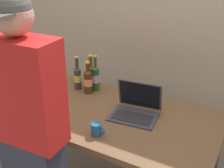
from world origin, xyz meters
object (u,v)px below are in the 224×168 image
at_px(beer_bottle_brown, 91,74).
at_px(person_figure, 31,140).
at_px(beer_bottle_green, 88,81).
at_px(coffee_mug, 97,129).
at_px(beer_bottle_dark, 96,77).
at_px(laptop, 136,108).
at_px(beer_bottle_amber, 78,77).

distance_m(beer_bottle_brown, person_figure, 1.06).
xyz_separation_m(beer_bottle_green, person_figure, (0.19, -0.89, 0.01)).
height_order(beer_bottle_brown, coffee_mug, beer_bottle_brown).
bearing_deg(beer_bottle_dark, person_figure, -80.25).
bearing_deg(beer_bottle_brown, beer_bottle_dark, -35.02).
distance_m(laptop, beer_bottle_amber, 0.66).
relative_size(laptop, person_figure, 0.22).
bearing_deg(coffee_mug, beer_bottle_amber, 134.91).
relative_size(beer_bottle_amber, coffee_mug, 2.94).
height_order(beer_bottle_amber, beer_bottle_brown, beer_bottle_amber).
relative_size(beer_bottle_dark, beer_bottle_brown, 1.11).
xyz_separation_m(laptop, beer_bottle_amber, (-0.64, 0.16, 0.06)).
height_order(laptop, beer_bottle_green, beer_bottle_green).
height_order(beer_bottle_dark, person_figure, person_figure).
bearing_deg(person_figure, beer_bottle_brown, 103.92).
bearing_deg(beer_bottle_amber, person_figure, -70.66).
xyz_separation_m(beer_bottle_green, coffee_mug, (0.40, -0.51, -0.07)).
distance_m(beer_bottle_dark, beer_bottle_brown, 0.11).
relative_size(beer_bottle_amber, beer_bottle_green, 1.05).
bearing_deg(laptop, person_figure, -112.91).
height_order(beer_bottle_green, person_figure, person_figure).
height_order(laptop, beer_bottle_dark, beer_bottle_dark).
bearing_deg(beer_bottle_dark, beer_bottle_brown, 144.98).
bearing_deg(beer_bottle_green, beer_bottle_amber, 169.09).
distance_m(beer_bottle_dark, beer_bottle_amber, 0.16).
bearing_deg(beer_bottle_brown, coffee_mug, -54.36).
bearing_deg(person_figure, beer_bottle_amber, 109.34).
height_order(beer_bottle_amber, person_figure, person_figure).
bearing_deg(beer_bottle_amber, coffee_mug, -45.09).
bearing_deg(beer_bottle_amber, beer_bottle_green, -10.91).
xyz_separation_m(beer_bottle_amber, beer_bottle_green, (0.13, -0.02, 0.00)).
distance_m(beer_bottle_dark, beer_bottle_green, 0.08).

